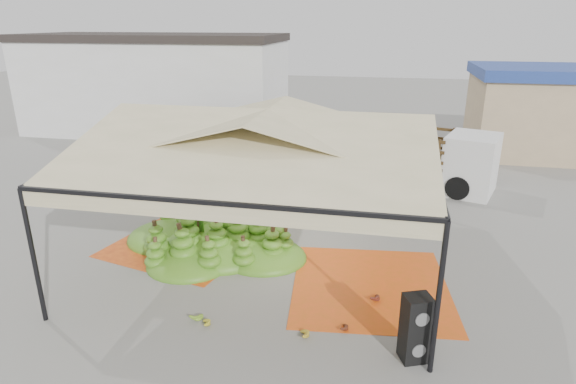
% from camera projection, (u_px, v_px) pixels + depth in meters
% --- Properties ---
extents(ground, '(90.00, 90.00, 0.00)m').
position_uv_depth(ground, '(270.00, 254.00, 13.29)').
color(ground, slate).
rests_on(ground, ground).
extents(canopy_tent, '(8.10, 8.10, 4.00)m').
position_uv_depth(canopy_tent, '(268.00, 137.00, 12.18)').
color(canopy_tent, black).
rests_on(canopy_tent, ground).
extents(building_white, '(14.30, 6.30, 5.40)m').
position_uv_depth(building_white, '(156.00, 84.00, 27.19)').
color(building_white, silver).
rests_on(building_white, ground).
extents(building_tan, '(6.30, 5.30, 4.10)m').
position_uv_depth(building_tan, '(540.00, 110.00, 22.67)').
color(building_tan, tan).
rests_on(building_tan, ground).
extents(tarp_left, '(4.51, 4.38, 0.01)m').
position_uv_depth(tarp_left, '(185.00, 244.00, 13.87)').
color(tarp_left, '#E05E15').
rests_on(tarp_left, ground).
extents(tarp_right, '(4.10, 4.26, 0.01)m').
position_uv_depth(tarp_right, '(370.00, 286.00, 11.67)').
color(tarp_right, '#E54C15').
rests_on(tarp_right, ground).
extents(banana_heap, '(6.14, 5.26, 1.21)m').
position_uv_depth(banana_heap, '(216.00, 230.00, 13.32)').
color(banana_heap, '#407718').
rests_on(banana_heap, ground).
extents(hand_yellow_a, '(0.53, 0.48, 0.20)m').
position_uv_depth(hand_yellow_a, '(301.00, 333.00, 9.76)').
color(hand_yellow_a, gold).
rests_on(hand_yellow_a, ground).
extents(hand_yellow_b, '(0.51, 0.47, 0.18)m').
position_uv_depth(hand_yellow_b, '(203.00, 322.00, 10.12)').
color(hand_yellow_b, gold).
rests_on(hand_yellow_b, ground).
extents(hand_red_a, '(0.54, 0.49, 0.20)m').
position_uv_depth(hand_red_a, '(372.00, 295.00, 11.09)').
color(hand_red_a, '#591E14').
rests_on(hand_red_a, ground).
extents(hand_red_b, '(0.40, 0.34, 0.17)m').
position_uv_depth(hand_red_b, '(341.00, 326.00, 10.01)').
color(hand_red_b, '#562413').
rests_on(hand_red_b, ground).
extents(hand_green, '(0.54, 0.54, 0.19)m').
position_uv_depth(hand_green, '(196.00, 314.00, 10.39)').
color(hand_green, '#4A7F1A').
rests_on(hand_green, ground).
extents(hanging_bunches, '(3.24, 0.24, 0.20)m').
position_uv_depth(hanging_bunches, '(282.00, 164.00, 12.29)').
color(hanging_bunches, '#507618').
rests_on(hanging_bunches, ground).
extents(speaker_stack, '(0.61, 0.58, 1.35)m').
position_uv_depth(speaker_stack, '(416.00, 328.00, 8.94)').
color(speaker_stack, black).
rests_on(speaker_stack, ground).
extents(banana_leaves, '(0.96, 1.36, 3.70)m').
position_uv_depth(banana_leaves, '(193.00, 249.00, 13.54)').
color(banana_leaves, '#38771F').
rests_on(banana_leaves, ground).
extents(vendor, '(0.67, 0.53, 1.61)m').
position_uv_depth(vendor, '(304.00, 169.00, 18.11)').
color(vendor, gray).
rests_on(vendor, ground).
extents(truck_left, '(7.25, 3.62, 2.38)m').
position_uv_depth(truck_left, '(236.00, 136.00, 20.32)').
color(truck_left, '#4C3319').
rests_on(truck_left, ground).
extents(truck_right, '(6.72, 4.09, 2.18)m').
position_uv_depth(truck_right, '(416.00, 150.00, 18.58)').
color(truck_right, '#4B3719').
rests_on(truck_right, ground).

